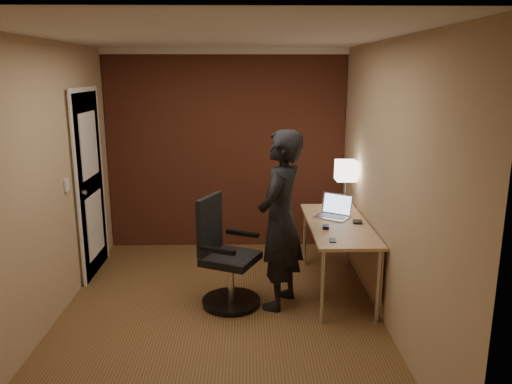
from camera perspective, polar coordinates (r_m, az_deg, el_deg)
room at (r=5.91m, az=-6.27°, el=5.25°), size 4.00×4.00×4.00m
desk at (r=5.16m, az=10.12°, el=-4.86°), size 0.60×1.50×0.73m
desk_lamp at (r=5.60m, az=10.24°, el=2.35°), size 0.22×0.22×0.54m
laptop at (r=5.31m, az=8.95°, el=-2.13°), size 0.42×0.40×0.23m
mouse at (r=4.92m, az=7.98°, el=-3.96°), size 0.07×0.11×0.03m
phone at (r=4.58m, az=8.75°, el=-5.49°), size 0.07×0.12×0.01m
wallet at (r=5.15m, az=11.52°, el=-3.37°), size 0.11×0.12×0.02m
office_chair at (r=4.85m, az=-3.61°, el=-7.65°), size 0.63×0.67×1.05m
person at (r=4.70m, az=2.79°, el=-3.27°), size 0.63×0.74×1.71m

